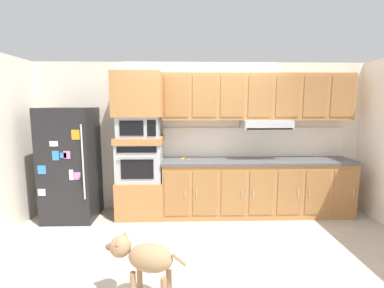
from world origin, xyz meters
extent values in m
plane|color=#B2A899|center=(0.00, 0.00, 0.00)|extent=(9.60, 9.60, 0.00)
cube|color=silver|center=(0.00, 1.11, 1.25)|extent=(6.20, 0.12, 2.50)
cube|color=black|center=(-2.07, 0.68, 0.88)|extent=(0.76, 0.70, 1.76)
cylinder|color=silver|center=(-1.74, 0.31, 0.98)|extent=(0.02, 0.02, 1.10)
cube|color=pink|center=(-1.97, 0.33, 1.09)|extent=(0.09, 0.01, 0.11)
cube|color=white|center=(-1.93, 0.33, 0.79)|extent=(0.06, 0.01, 0.15)
cube|color=#337FDB|center=(-2.13, 0.33, 1.08)|extent=(0.09, 0.01, 0.14)
cube|color=white|center=(-2.37, 0.33, 0.53)|extent=(0.11, 0.01, 0.10)
cube|color=pink|center=(-1.84, 0.33, 0.78)|extent=(0.10, 0.01, 0.11)
cube|color=orange|center=(-1.83, 0.33, 1.38)|extent=(0.12, 0.01, 0.14)
cube|color=white|center=(-2.15, 0.33, 1.25)|extent=(0.12, 0.01, 0.07)
cube|color=black|center=(-1.77, 0.33, 0.70)|extent=(0.08, 0.01, 0.13)
cube|color=#337FDB|center=(-2.35, 0.33, 0.87)|extent=(0.12, 0.01, 0.13)
cube|color=#337FDB|center=(-2.02, 0.33, 1.08)|extent=(0.09, 0.01, 0.08)
cube|color=#A8703D|center=(-0.99, 0.75, 0.30)|extent=(0.74, 0.62, 0.60)
cube|color=#A8AAAF|center=(-0.99, 0.75, 0.90)|extent=(0.70, 0.58, 0.60)
cube|color=black|center=(-0.99, 0.45, 0.84)|extent=(0.49, 0.01, 0.30)
cube|color=black|center=(-0.99, 0.45, 1.14)|extent=(0.59, 0.01, 0.09)
cylinder|color=#A8AAAF|center=(-0.99, 0.43, 1.03)|extent=(0.56, 0.02, 0.02)
cube|color=#A8703D|center=(-0.99, 0.75, 1.25)|extent=(0.74, 0.62, 0.10)
cube|color=#A8AAAF|center=(-0.99, 0.75, 1.46)|extent=(0.64, 0.53, 0.32)
cube|color=black|center=(-1.06, 0.48, 1.46)|extent=(0.35, 0.01, 0.22)
cube|color=black|center=(-0.77, 0.48, 1.46)|extent=(0.13, 0.01, 0.24)
cube|color=#A8703D|center=(-0.99, 0.75, 1.96)|extent=(0.74, 0.62, 0.68)
cube|color=#A8703D|center=(0.91, 0.75, 0.44)|extent=(3.06, 0.60, 0.88)
cube|color=#9A6738|center=(-0.40, 0.44, 0.46)|extent=(0.37, 0.01, 0.70)
cylinder|color=#BCBCC1|center=(-0.27, 0.43, 0.46)|extent=(0.01, 0.01, 0.12)
cube|color=#9A6738|center=(0.03, 0.44, 0.46)|extent=(0.37, 0.01, 0.70)
cylinder|color=#BCBCC1|center=(-0.10, 0.43, 0.46)|extent=(0.01, 0.01, 0.12)
cube|color=#9A6738|center=(0.47, 0.44, 0.46)|extent=(0.37, 0.01, 0.70)
cylinder|color=#BCBCC1|center=(0.60, 0.43, 0.46)|extent=(0.01, 0.01, 0.12)
cube|color=#9A6738|center=(0.91, 0.44, 0.46)|extent=(0.37, 0.01, 0.70)
cylinder|color=#BCBCC1|center=(0.78, 0.43, 0.46)|extent=(0.01, 0.01, 0.12)
cube|color=#9A6738|center=(1.34, 0.44, 0.46)|extent=(0.37, 0.01, 0.70)
cylinder|color=#BCBCC1|center=(1.48, 0.43, 0.46)|extent=(0.01, 0.01, 0.12)
cube|color=#9A6738|center=(1.78, 0.44, 0.46)|extent=(0.37, 0.01, 0.70)
cylinder|color=#BCBCC1|center=(1.65, 0.43, 0.46)|extent=(0.01, 0.01, 0.12)
cube|color=#9A6738|center=(2.22, 0.44, 0.46)|extent=(0.37, 0.01, 0.70)
cylinder|color=#BCBCC1|center=(2.35, 0.43, 0.46)|extent=(0.01, 0.01, 0.12)
cube|color=#4C4C51|center=(0.91, 0.75, 0.90)|extent=(3.10, 0.64, 0.04)
cube|color=white|center=(0.91, 1.04, 1.17)|extent=(3.10, 0.02, 0.50)
cube|color=#A8703D|center=(0.91, 0.88, 1.93)|extent=(3.06, 0.34, 0.74)
cube|color=#A8AAAF|center=(1.04, 0.81, 1.49)|extent=(0.76, 0.48, 0.14)
cube|color=black|center=(1.04, 0.59, 1.43)|extent=(0.72, 0.04, 0.02)
cube|color=#9A6738|center=(-0.40, 0.70, 1.93)|extent=(0.37, 0.01, 0.63)
cube|color=#9A6738|center=(0.03, 0.70, 1.93)|extent=(0.37, 0.01, 0.63)
cube|color=#9A6738|center=(0.47, 0.70, 1.93)|extent=(0.37, 0.01, 0.63)
cube|color=#9A6738|center=(0.91, 0.70, 1.93)|extent=(0.37, 0.01, 0.63)
cube|color=#9A6738|center=(1.34, 0.70, 1.93)|extent=(0.37, 0.01, 0.63)
cube|color=#9A6738|center=(1.78, 0.70, 1.93)|extent=(0.37, 0.01, 0.63)
cube|color=#9A6738|center=(2.22, 0.70, 1.93)|extent=(0.37, 0.01, 0.63)
cylinder|color=yellow|center=(-0.31, 0.76, 0.93)|extent=(0.07, 0.10, 0.03)
cylinder|color=silver|center=(-0.21, 0.71, 0.93)|extent=(0.06, 0.11, 0.01)
ellipsoid|color=#997551|center=(-0.58, -1.32, 0.44)|extent=(0.47, 0.36, 0.25)
sphere|color=#997551|center=(-0.87, -1.24, 0.51)|extent=(0.20, 0.20, 0.20)
ellipsoid|color=brown|center=(-0.96, -1.21, 0.49)|extent=(0.13, 0.10, 0.07)
cone|color=#997551|center=(-0.87, -1.30, 0.60)|extent=(0.05, 0.05, 0.06)
cone|color=#997551|center=(-0.84, -1.17, 0.60)|extent=(0.05, 0.05, 0.06)
cylinder|color=#997551|center=(-0.32, -1.39, 0.47)|extent=(0.15, 0.07, 0.11)
cylinder|color=#997551|center=(-0.70, -1.21, 0.16)|extent=(0.05, 0.05, 0.32)
cylinder|color=#997551|center=(-0.42, -1.29, 0.16)|extent=(0.05, 0.05, 0.32)
camera|label=1|loc=(-0.27, -3.64, 1.81)|focal=25.88mm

